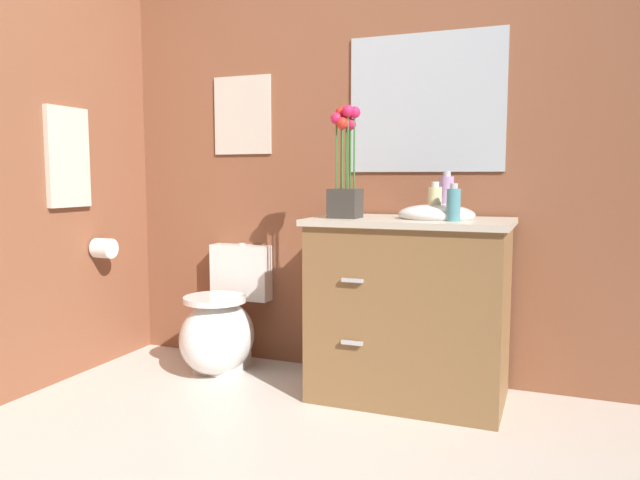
{
  "coord_description": "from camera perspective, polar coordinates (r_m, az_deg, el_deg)",
  "views": [
    {
      "loc": [
        0.96,
        -1.53,
        1.07
      ],
      "look_at": [
        -0.13,
        1.22,
        0.76
      ],
      "focal_mm": 33.72,
      "sensor_mm": 36.0,
      "label": 1
    }
  ],
  "objects": [
    {
      "name": "wall_back",
      "position": [
        3.23,
        8.0,
        9.08
      ],
      "size": [
        4.49,
        0.05,
        2.5
      ],
      "primitive_type": "cube",
      "color": "brown",
      "rests_on": "ground_plane"
    },
    {
      "name": "toilet",
      "position": [
        3.41,
        -9.3,
        -8.18
      ],
      "size": [
        0.38,
        0.59,
        0.69
      ],
      "color": "white",
      "rests_on": "ground_plane"
    },
    {
      "name": "vanity_cabinet",
      "position": [
        2.94,
        8.53,
        -6.28
      ],
      "size": [
        0.94,
        0.56,
        1.06
      ],
      "color": "brown",
      "rests_on": "ground_plane"
    },
    {
      "name": "flower_vase",
      "position": [
        2.88,
        2.42,
        6.08
      ],
      "size": [
        0.14,
        0.14,
        0.53
      ],
      "color": "#38332D",
      "rests_on": "vanity_cabinet"
    },
    {
      "name": "soap_bottle",
      "position": [
        2.93,
        11.91,
        4.06
      ],
      "size": [
        0.07,
        0.07,
        0.22
      ],
      "color": "#B28CBF",
      "rests_on": "vanity_cabinet"
    },
    {
      "name": "lotion_bottle",
      "position": [
        2.84,
        10.85,
        3.54
      ],
      "size": [
        0.06,
        0.06,
        0.17
      ],
      "color": "beige",
      "rests_on": "vanity_cabinet"
    },
    {
      "name": "hand_wash_bottle",
      "position": [
        2.74,
        12.56,
        3.35
      ],
      "size": [
        0.06,
        0.06,
        0.17
      ],
      "color": "teal",
      "rests_on": "vanity_cabinet"
    },
    {
      "name": "trash_bin",
      "position": [
        3.25,
        0.67,
        -10.77
      ],
      "size": [
        0.18,
        0.18,
        0.27
      ],
      "color": "#B7B7BC",
      "rests_on": "ground_plane"
    },
    {
      "name": "wall_poster",
      "position": [
        3.56,
        -7.37,
        11.65
      ],
      "size": [
        0.36,
        0.01,
        0.44
      ],
      "primitive_type": "cube",
      "color": "beige"
    },
    {
      "name": "wall_mirror",
      "position": [
        3.19,
        10.0,
        12.69
      ],
      "size": [
        0.8,
        0.01,
        0.7
      ],
      "primitive_type": "cube",
      "color": "#B2BCC6"
    },
    {
      "name": "hanging_towel",
      "position": [
        3.43,
        -22.8,
        7.24
      ],
      "size": [
        0.03,
        0.28,
        0.52
      ],
      "primitive_type": "cube",
      "color": "beige"
    },
    {
      "name": "toilet_paper_roll",
      "position": [
        3.54,
        -19.82,
        -0.74
      ],
      "size": [
        0.11,
        0.11,
        0.11
      ],
      "primitive_type": "cylinder",
      "rotation": [
        0.0,
        1.57,
        0.0
      ],
      "color": "white"
    }
  ]
}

